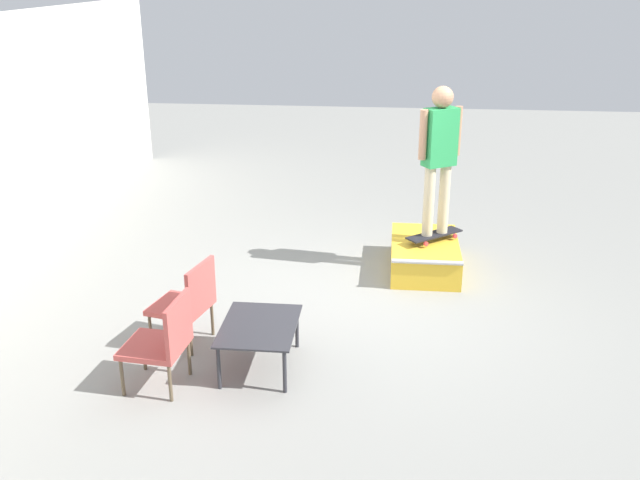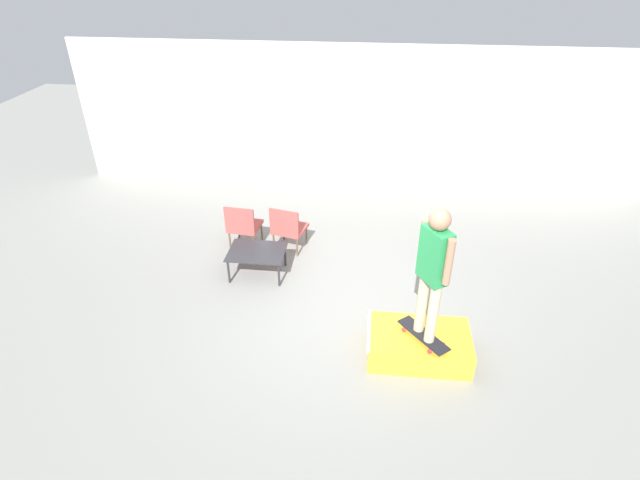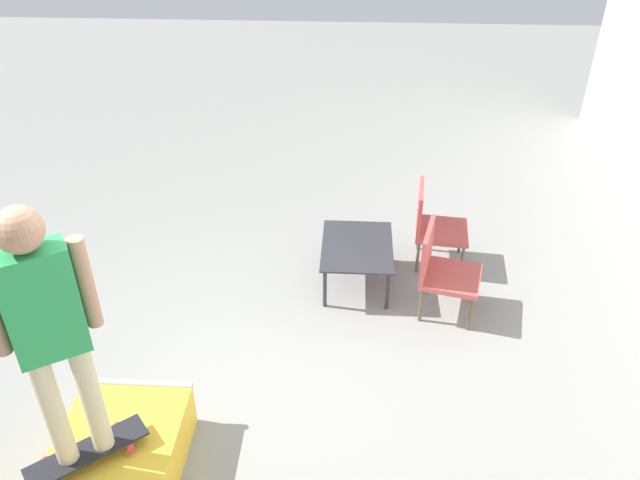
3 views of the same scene
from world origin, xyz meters
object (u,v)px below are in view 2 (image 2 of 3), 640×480
object	(u,v)px
skateboard_on_ramp	(423,335)
patio_chair_right	(288,227)
person_skater	(433,265)
coffee_table	(257,254)
patio_chair_left	(243,224)
skate_ramp_box	(418,345)

from	to	relation	value
skateboard_on_ramp	patio_chair_right	bearing A→B (deg)	-178.75
skateboard_on_ramp	person_skater	xyz separation A→B (m)	(0.00, 0.00, 1.07)
person_skater	coffee_table	size ratio (longest dim) A/B	1.96
skateboard_on_ramp	patio_chair_left	distance (m)	3.83
coffee_table	person_skater	bearing A→B (deg)	-34.03
skate_ramp_box	patio_chair_right	xyz separation A→B (m)	(-2.11, 2.36, 0.29)
skate_ramp_box	coffee_table	distance (m)	2.97
person_skater	coffee_table	world-z (taller)	person_skater
skate_ramp_box	skateboard_on_ramp	xyz separation A→B (m)	(0.03, -0.11, 0.26)
skate_ramp_box	patio_chair_right	world-z (taller)	patio_chair_right
person_skater	patio_chair_left	size ratio (longest dim) A/B	2.07
patio_chair_left	patio_chair_right	world-z (taller)	same
skateboard_on_ramp	patio_chair_left	size ratio (longest dim) A/B	0.83
skateboard_on_ramp	person_skater	bearing A→B (deg)	50.30
person_skater	skate_ramp_box	bearing A→B (deg)	163.24
skateboard_on_ramp	patio_chair_left	world-z (taller)	patio_chair_left
skateboard_on_ramp	coffee_table	size ratio (longest dim) A/B	0.79
skateboard_on_ramp	coffee_table	world-z (taller)	skateboard_on_ramp
skateboard_on_ramp	skate_ramp_box	bearing A→B (deg)	155.59
patio_chair_left	person_skater	bearing A→B (deg)	145.54
skate_ramp_box	skateboard_on_ramp	bearing A→B (deg)	-74.70
person_skater	patio_chair_right	bearing A→B (deg)	-171.10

